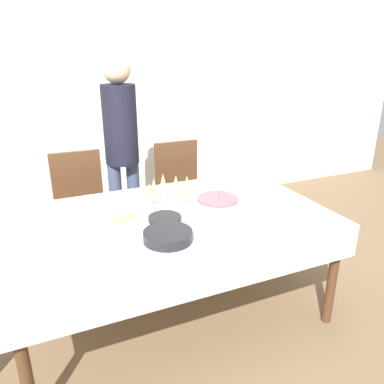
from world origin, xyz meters
name	(u,v)px	position (x,y,z in m)	size (l,w,h in m)	color
ground_plane	(172,311)	(0.00, 0.00, 0.00)	(12.00, 12.00, 0.00)	brown
wall_back	(102,88)	(0.00, 1.91, 1.35)	(8.00, 0.05, 2.70)	silver
dining_table	(171,230)	(0.00, 0.00, 0.63)	(1.98, 1.17, 0.73)	white
dining_chair_far_left	(81,206)	(-0.44, 0.90, 0.52)	(0.43, 0.43, 0.95)	#51331E
dining_chair_far_right	(181,191)	(0.44, 0.90, 0.52)	(0.43, 0.43, 0.95)	#51331E
birthday_cake	(218,205)	(0.29, -0.09, 0.79)	(0.26, 0.26, 0.18)	white
champagne_tray	(169,194)	(0.05, 0.17, 0.81)	(0.38, 0.38, 0.18)	silver
plate_stack_main	(168,236)	(-0.13, -0.30, 0.76)	(0.27, 0.27, 0.06)	black
plate_stack_dessert	(165,218)	(-0.05, -0.05, 0.74)	(0.20, 0.20, 0.03)	black
cake_knife	(236,226)	(0.30, -0.30, 0.73)	(0.28, 0.13, 0.00)	silver
fork_pile	(132,225)	(-0.26, -0.06, 0.74)	(0.18, 0.09, 0.02)	silver
napkin_pile	(125,219)	(-0.27, 0.06, 0.74)	(0.15, 0.15, 0.01)	#E0D166
person_standing	(121,139)	(-0.04, 1.02, 1.01)	(0.28, 0.28, 1.68)	#3F4C72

